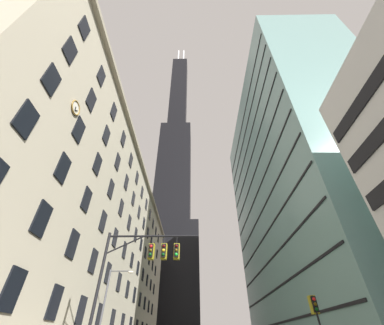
% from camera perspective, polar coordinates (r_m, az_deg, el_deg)
% --- Properties ---
extents(station_building, '(14.47, 68.55, 29.58)m').
position_cam_1_polar(station_building, '(45.37, -22.71, -18.10)').
color(station_building, '#B2A88E').
rests_on(station_building, ground).
extents(dark_skyscraper, '(23.38, 23.38, 195.22)m').
position_cam_1_polar(dark_skyscraper, '(113.48, -4.58, -7.86)').
color(dark_skyscraper, black).
rests_on(dark_skyscraper, ground).
extents(glass_office_midrise, '(14.86, 42.34, 50.40)m').
position_cam_1_polar(glass_office_midrise, '(49.70, 23.39, -6.04)').
color(glass_office_midrise, gray).
rests_on(glass_office_midrise, ground).
extents(traffic_signal_mast, '(6.63, 0.63, 7.86)m').
position_cam_1_polar(traffic_signal_mast, '(17.64, -11.44, -22.76)').
color(traffic_signal_mast, black).
rests_on(traffic_signal_mast, sidewalk_left).
extents(traffic_light_near_right, '(0.40, 0.63, 3.99)m').
position_cam_1_polar(traffic_light_near_right, '(19.54, 27.59, -28.89)').
color(traffic_light_near_right, black).
rests_on(traffic_light_near_right, sidewalk_right).
extents(street_lamppost, '(2.42, 0.32, 7.44)m').
position_cam_1_polar(street_lamppost, '(26.87, -19.65, -29.43)').
color(street_lamppost, '#47474C').
rests_on(street_lamppost, sidewalk_left).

